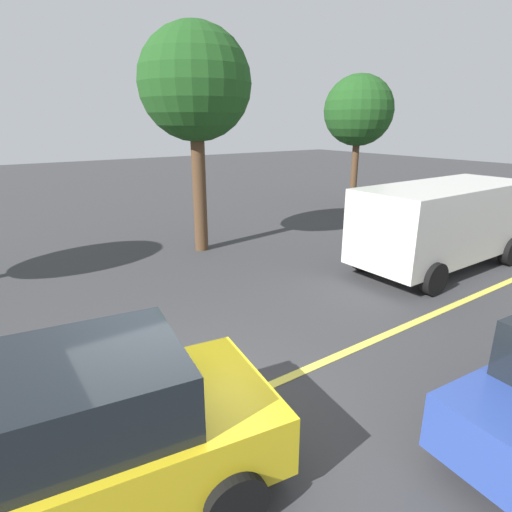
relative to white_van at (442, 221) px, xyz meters
The scene contains 6 objects.
ground_plane 8.23m from the white_van, 168.42° to the right, with size 80.00×80.00×0.00m, color #38383A.
lane_marking_centre 5.37m from the white_van, 161.80° to the right, with size 28.00×0.16×0.01m, color #E0D14C.
white_van is the anchor object (origin of this frame).
car_yellow_far_lane 9.87m from the white_van, 167.51° to the right, with size 4.56×2.51×1.66m.
tree_left_verge 8.91m from the white_van, 57.54° to the left, with size 2.98×2.98×5.66m.
tree_right_verge 7.46m from the white_van, 130.54° to the left, with size 3.07×3.07×6.23m.
Camera 1 is at (-1.95, -4.15, 3.70)m, focal length 29.09 mm.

